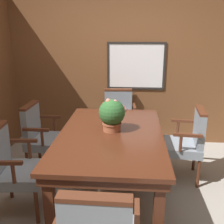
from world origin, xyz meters
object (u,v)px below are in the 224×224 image
at_px(chair_right_far, 188,140).
at_px(potted_plant, 112,114).
at_px(chair_head_far, 118,116).
at_px(chair_left_far, 41,134).
at_px(chair_left_near, 12,166).
at_px(dining_table, 111,140).

relative_size(chair_right_far, potted_plant, 2.48).
relative_size(chair_head_far, potted_plant, 2.48).
distance_m(chair_left_far, chair_left_near, 0.85).
relative_size(chair_right_far, chair_left_near, 1.00).
xyz_separation_m(chair_left_near, potted_plant, (0.99, 0.49, 0.42)).
distance_m(chair_head_far, chair_left_near, 2.01).
height_order(dining_table, potted_plant, potted_plant).
distance_m(chair_right_far, chair_left_far, 1.91).
bearing_deg(dining_table, chair_head_far, 89.39).
relative_size(dining_table, chair_right_far, 1.96).
bearing_deg(chair_head_far, chair_left_far, -142.23).
bearing_deg(chair_left_near, chair_left_far, -5.84).
bearing_deg(potted_plant, chair_left_near, -153.64).
distance_m(dining_table, chair_left_far, 1.07).
height_order(dining_table, chair_left_far, chair_left_far).
xyz_separation_m(dining_table, chair_left_far, (-0.97, 0.44, -0.14)).
height_order(chair_right_far, chair_left_far, same).
bearing_deg(potted_plant, chair_right_far, 18.26).
xyz_separation_m(chair_right_far, chair_head_far, (-0.93, 0.94, 0.00)).
xyz_separation_m(chair_right_far, potted_plant, (-0.94, -0.31, 0.42)).
xyz_separation_m(dining_table, chair_left_near, (-0.99, -0.41, -0.14)).
height_order(chair_right_far, chair_left_near, same).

